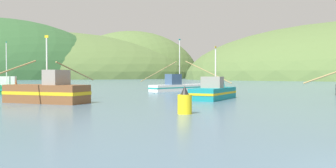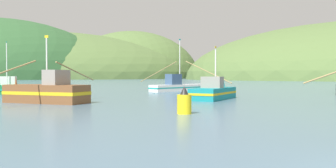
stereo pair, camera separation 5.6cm
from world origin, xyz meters
The scene contains 7 objects.
hill_far_left centered at (0.13, 245.06, 0.00)m, with size 91.35×73.08×64.03m, color #516B38.
hill_far_right centered at (-55.52, 247.31, 0.00)m, with size 191.25×153.00×60.54m, color #516B38.
fishing_boat_brown centered at (-12.50, 23.85, 0.89)m, with size 7.31×11.90×5.48m.
fishing_boat_white centered at (1.70, 44.80, 0.69)m, with size 10.96×13.55×7.39m.
fishing_boat_teal centered at (1.98, 26.50, 0.66)m, with size 5.73×6.97×4.99m.
fishing_boat_green centered at (-21.26, 42.71, 0.63)m, with size 3.81×11.13×6.62m.
channel_buoy centered at (-2.86, 14.13, 0.68)m, with size 0.84×0.84×1.63m.
Camera 2 is at (-6.42, -6.94, 2.27)m, focal length 39.37 mm.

